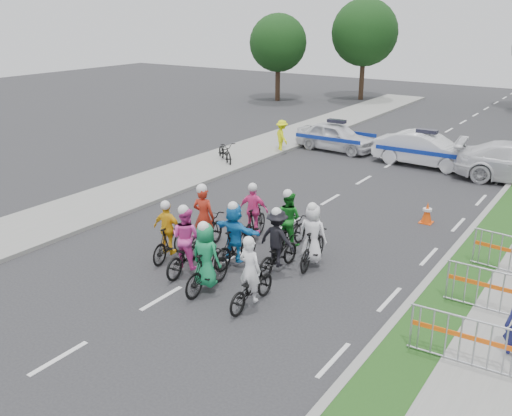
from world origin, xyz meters
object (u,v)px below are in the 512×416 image
Objects in this scene: rider_7 at (313,241)px; rider_8 at (288,227)px; barrier_0 at (460,342)px; barrier_1 at (489,292)px; rider_0 at (251,283)px; cone_0 at (427,213)px; rider_1 at (207,264)px; rider_2 at (187,247)px; barrier_2 at (511,257)px; marshal_hiviz at (282,136)px; parked_bike at (225,152)px; rider_6 at (205,229)px; rider_3 at (169,237)px; police_car_1 at (425,149)px; tree_3 at (365,33)px; rider_5 at (235,239)px; rider_4 at (278,246)px; rider_9 at (254,218)px; tree_0 at (278,43)px; police_car_0 at (336,137)px.

rider_8 is at bearing -36.01° from rider_7.
barrier_1 is at bearing 90.00° from barrier_0.
rider_0 is at bearing 79.52° from rider_7.
rider_8 reaches higher than cone_0.
rider_1 is 1.23m from rider_2.
barrier_1 is at bearing -90.00° from barrier_2.
parked_bike is (-1.08, -3.11, -0.29)m from marshal_hiviz.
rider_0 is 0.85× the size of rider_6.
police_car_1 is (2.65, 13.77, 0.06)m from rider_3.
cone_0 is 0.10× the size of tree_3.
rider_0 is at bearing -102.72° from parked_bike.
cone_0 is at bearing -174.52° from marshal_hiviz.
rider_5 is at bearing -151.72° from barrier_2.
rider_4 is 1.48m from rider_8.
parked_bike is (-8.30, 10.15, -0.09)m from rider_0.
barrier_2 is (0.00, 2.36, 0.00)m from barrier_1.
rider_3 is 9.04m from barrier_2.
rider_0 is at bearing -102.30° from cone_0.
rider_8 reaches higher than police_car_1.
barrier_0 is (11.93, -13.05, -0.23)m from marshal_hiviz.
rider_5 is at bearing 153.21° from marshal_hiviz.
barrier_0 is (7.13, -0.36, -0.14)m from rider_2.
tree_3 is (-7.64, 30.17, 4.21)m from rider_3.
rider_5 is 7.18m from barrier_2.
rider_1 is at bearing 92.74° from rider_9.
rider_4 is at bearing -110.43° from cone_0.
cone_0 is at bearing -120.09° from rider_8.
rider_1 reaches higher than rider_5.
rider_2 reaches higher than rider_5.
marshal_hiviz is at bearing -73.64° from rider_2.
rider_2 reaches higher than barrier_0.
tree_3 reaches higher than tree_0.
barrier_2 is at bearing -178.94° from rider_9.
rider_1 is 3.33m from rider_8.
rider_0 is 31.66m from tree_0.
rider_4 is 1.19m from rider_5.
parked_bike is (-6.69, 8.54, -0.28)m from rider_5.
police_car_0 is (-4.29, 11.78, -0.01)m from rider_8.
rider_6 reaches higher than police_car_1.
rider_3 is 8.25m from barrier_1.
rider_9 is at bearing -39.22° from rider_4.
rider_6 reaches higher than barrier_2.
police_car_0 is (-2.34, 13.17, 0.01)m from rider_6.
marshal_hiviz is at bearing -80.11° from rider_6.
rider_0 is 1.02× the size of rider_3.
rider_9 is 7.10m from barrier_2.
barrier_1 is at bearing -168.18° from rider_2.
rider_1 is (-1.32, 0.02, 0.13)m from rider_0.
rider_0 is at bearing 107.25° from rider_8.
rider_6 is at bearing -74.50° from tree_3.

